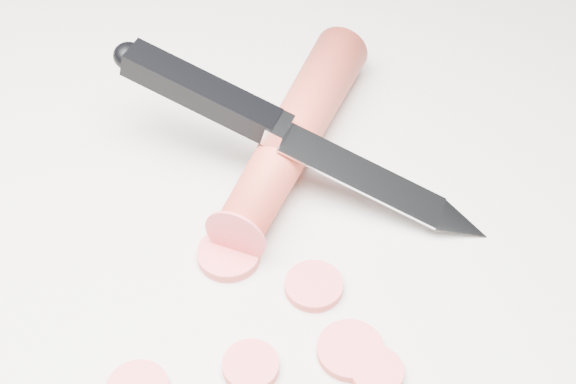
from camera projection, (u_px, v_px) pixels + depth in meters
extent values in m
plane|color=beige|center=(220.00, 278.00, 0.49)|extent=(2.40, 2.40, 0.00)
cylinder|color=red|center=(295.00, 132.00, 0.55)|extent=(0.15, 0.18, 0.04)
cylinder|color=#EB4D54|center=(251.00, 366.00, 0.44)|extent=(0.03, 0.03, 0.01)
cylinder|color=#EB4D54|center=(350.00, 350.00, 0.45)|extent=(0.04, 0.04, 0.01)
cylinder|color=#EB4D54|center=(314.00, 286.00, 0.48)|extent=(0.04, 0.04, 0.01)
cylinder|color=#EB4D54|center=(229.00, 254.00, 0.50)|extent=(0.04, 0.04, 0.01)
cylinder|color=#EB4D54|center=(377.00, 372.00, 0.44)|extent=(0.03, 0.03, 0.01)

